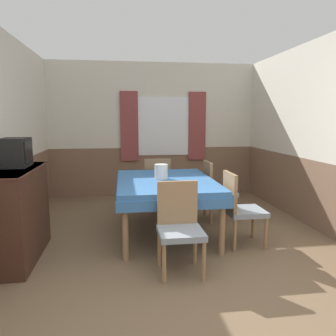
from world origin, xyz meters
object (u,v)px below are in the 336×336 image
(chair_head_near, at_px, (179,224))
(tv, at_px, (15,152))
(chair_right_near, at_px, (240,207))
(vase, at_px, (161,172))
(dining_table, at_px, (165,187))
(sideboard, at_px, (16,214))
(chair_right_far, at_px, (216,189))
(chair_head_window, at_px, (157,183))

(chair_head_near, distance_m, tv, 1.96)
(chair_right_near, relative_size, vase, 4.60)
(dining_table, bearing_deg, tv, -166.89)
(chair_right_near, relative_size, tv, 2.44)
(dining_table, bearing_deg, chair_right_near, -31.36)
(dining_table, xyz_separation_m, sideboard, (-1.70, -0.56, -0.13))
(dining_table, bearing_deg, sideboard, -161.71)
(chair_right_far, xyz_separation_m, chair_head_window, (-0.84, 0.55, 0.00))
(vase, bearing_deg, chair_head_near, -87.39)
(chair_head_near, bearing_deg, tv, -21.09)
(chair_right_near, distance_m, tv, 2.65)
(chair_right_near, bearing_deg, sideboard, -88.79)
(chair_right_far, height_order, tv, tv)
(sideboard, distance_m, vase, 1.79)
(sideboard, height_order, vase, sideboard)
(sideboard, bearing_deg, chair_right_far, 22.90)
(dining_table, height_order, sideboard, sideboard)
(sideboard, bearing_deg, vase, 20.22)
(dining_table, xyz_separation_m, chair_right_near, (0.84, -0.51, -0.16))
(chair_head_window, height_order, vase, vase)
(chair_right_near, xyz_separation_m, chair_head_window, (-0.84, 1.57, 0.00))
(chair_right_far, distance_m, tv, 2.80)
(chair_head_window, xyz_separation_m, tv, (-1.72, -1.46, 0.68))
(dining_table, height_order, chair_right_far, chair_right_far)
(chair_right_near, xyz_separation_m, chair_right_far, (0.00, 1.02, 0.00))
(vase, bearing_deg, chair_head_window, 87.16)
(sideboard, bearing_deg, chair_head_window, 43.67)
(dining_table, height_order, chair_right_near, chair_right_near)
(chair_right_near, height_order, sideboard, sideboard)
(chair_head_window, distance_m, vase, 1.08)
(chair_right_near, bearing_deg, chair_right_far, -180.00)
(chair_head_near, height_order, chair_head_window, same)
(tv, bearing_deg, chair_right_near, -2.46)
(tv, relative_size, vase, 1.88)
(chair_right_near, bearing_deg, tv, -92.46)
(chair_head_near, height_order, sideboard, sideboard)
(chair_right_far, relative_size, tv, 2.44)
(chair_head_near, bearing_deg, chair_right_far, -118.00)
(chair_right_near, distance_m, chair_head_near, 1.00)
(tv, bearing_deg, chair_right_far, 19.60)
(dining_table, bearing_deg, chair_head_window, 90.00)
(dining_table, bearing_deg, vase, 137.92)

